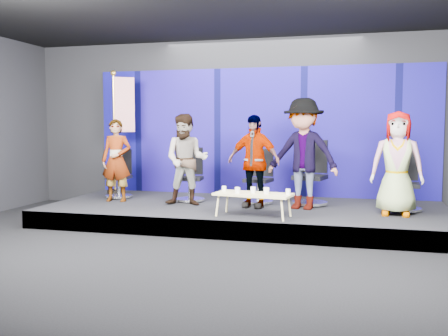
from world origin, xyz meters
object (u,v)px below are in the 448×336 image
at_px(panelist_c, 254,161).
at_px(mug_c, 253,190).
at_px(coffee_table, 253,195).
at_px(mug_a, 224,189).
at_px(mug_d, 266,191).
at_px(mug_b, 237,190).
at_px(chair_a, 120,182).
at_px(flag_stand, 121,129).
at_px(chair_b, 190,184).
at_px(mug_e, 288,192).
at_px(panelist_b, 186,160).
at_px(chair_c, 259,185).
at_px(chair_d, 311,183).
at_px(chair_e, 405,191).
at_px(panelist_d, 303,154).
at_px(panelist_a, 116,160).
at_px(panelist_e, 397,163).

bearing_deg(panelist_c, mug_c, -68.54).
xyz_separation_m(coffee_table, mug_a, (-0.50, 0.11, 0.07)).
bearing_deg(mug_d, mug_c, 158.33).
relative_size(mug_b, mug_d, 0.96).
xyz_separation_m(chair_a, flag_stand, (-0.16, 0.41, 1.04)).
height_order(chair_b, panelist_c, panelist_c).
xyz_separation_m(panelist_c, mug_e, (0.72, -0.89, -0.39)).
distance_m(chair_b, mug_a, 1.54).
height_order(panelist_b, mug_b, panelist_b).
height_order(chair_a, chair_c, chair_c).
xyz_separation_m(chair_d, coffee_table, (-0.77, -1.44, -0.04)).
xyz_separation_m(panelist_c, coffee_table, (0.17, -0.88, -0.47)).
bearing_deg(chair_e, panelist_c, -169.12).
distance_m(mug_a, mug_e, 1.06).
relative_size(panelist_b, chair_e, 1.60).
xyz_separation_m(chair_b, panelist_b, (0.09, -0.49, 0.49)).
relative_size(coffee_table, flag_stand, 0.50).
relative_size(chair_a, chair_b, 0.95).
bearing_deg(flag_stand, chair_c, -37.83).
bearing_deg(panelist_d, flag_stand, 179.64).
relative_size(panelist_a, panelist_c, 0.96).
height_order(chair_e, mug_c, chair_e).
relative_size(panelist_a, chair_c, 1.55).
bearing_deg(chair_a, mug_e, -28.03).
height_order(panelist_a, mug_a, panelist_a).
relative_size(panelist_a, mug_b, 15.94).
distance_m(chair_b, mug_e, 2.41).
bearing_deg(chair_c, panelist_d, -17.18).
relative_size(panelist_d, panelist_e, 1.14).
height_order(chair_a, chair_b, chair_b).
xyz_separation_m(panelist_b, chair_d, (2.15, 0.62, -0.43)).
height_order(chair_a, mug_d, chair_a).
relative_size(chair_e, mug_a, 12.12).
bearing_deg(chair_e, chair_d, 174.80).
relative_size(panelist_c, chair_e, 1.58).
distance_m(panelist_c, mug_e, 1.21).
height_order(chair_d, panelist_d, panelist_d).
distance_m(chair_b, mug_b, 1.87).
bearing_deg(mug_b, mug_a, 142.93).
distance_m(mug_c, mug_e, 0.57).
distance_m(panelist_c, panelist_d, 0.86).
bearing_deg(panelist_e, flag_stand, 172.34).
distance_m(chair_c, mug_e, 1.56).
distance_m(panelist_d, mug_d, 1.20).
bearing_deg(panelist_b, chair_e, -1.55).
bearing_deg(panelist_a, panelist_c, -7.38).
bearing_deg(panelist_d, chair_e, 20.87).
distance_m(panelist_b, mug_a, 1.19).
relative_size(panelist_e, mug_c, 17.88).
height_order(chair_a, chair_d, chair_d).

